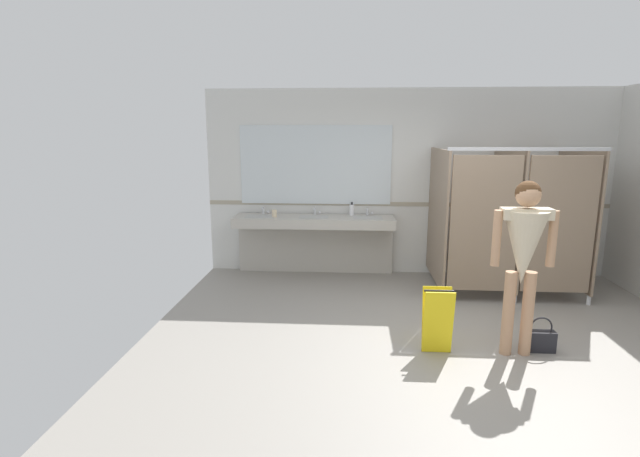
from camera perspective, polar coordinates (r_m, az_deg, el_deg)
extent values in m
cube|color=gray|center=(5.10, 14.49, -13.79)|extent=(6.19, 5.60, 0.10)
cube|color=silver|center=(7.19, 11.36, 5.41)|extent=(6.19, 0.12, 2.72)
cube|color=#9E937F|center=(7.17, 11.32, 2.88)|extent=(6.19, 0.01, 0.06)
cube|color=#B2ADA3|center=(6.88, -0.73, 0.86)|extent=(2.33, 0.53, 0.14)
cube|color=#B2ADA3|center=(7.20, -0.57, -2.31)|extent=(2.33, 0.08, 0.76)
cube|color=#ADADA8|center=(6.95, -7.14, 1.05)|extent=(0.42, 0.29, 0.11)
cylinder|color=silver|center=(7.14, -6.85, 2.18)|extent=(0.04, 0.04, 0.11)
cylinder|color=silver|center=(7.08, -6.94, 2.47)|extent=(0.03, 0.11, 0.03)
sphere|color=silver|center=(7.14, -6.28, 1.99)|extent=(0.04, 0.04, 0.04)
cube|color=#ADADA8|center=(6.85, -0.75, 0.98)|extent=(0.42, 0.29, 0.11)
cylinder|color=silver|center=(7.04, -0.62, 2.13)|extent=(0.04, 0.04, 0.11)
cylinder|color=silver|center=(6.97, -0.65, 2.42)|extent=(0.03, 0.11, 0.03)
sphere|color=silver|center=(7.04, -0.04, 1.94)|extent=(0.04, 0.04, 0.04)
cube|color=#ADADA8|center=(6.83, 5.76, 0.90)|extent=(0.42, 0.29, 0.11)
cylinder|color=silver|center=(7.02, 5.72, 2.05)|extent=(0.04, 0.04, 0.11)
cylinder|color=silver|center=(6.96, 5.75, 2.34)|extent=(0.03, 0.11, 0.03)
sphere|color=silver|center=(7.04, 6.29, 1.85)|extent=(0.04, 0.04, 0.04)
cube|color=silver|center=(7.05, -0.57, 7.65)|extent=(2.23, 0.02, 1.15)
cube|color=#84705B|center=(6.56, 13.95, 1.56)|extent=(0.03, 1.30, 1.77)
cylinder|color=silver|center=(6.23, 14.47, -7.97)|extent=(0.05, 0.05, 0.12)
cube|color=#84705B|center=(6.77, 21.44, 1.41)|extent=(0.03, 1.30, 1.77)
cylinder|color=silver|center=(6.45, 22.38, -7.80)|extent=(0.05, 0.05, 0.12)
cube|color=#84705B|center=(7.10, 28.35, 1.25)|extent=(0.03, 1.30, 1.77)
cylinder|color=silver|center=(6.79, 29.63, -7.51)|extent=(0.05, 0.05, 0.12)
cube|color=#84705B|center=(6.06, 19.13, 0.46)|extent=(0.82, 0.03, 1.67)
cube|color=#84705B|center=(6.35, 26.95, 0.33)|extent=(0.82, 0.03, 1.67)
cube|color=#B7BABF|center=(6.10, 23.81, 8.74)|extent=(1.85, 0.04, 0.04)
cylinder|color=tan|center=(4.97, 23.71, -9.37)|extent=(0.11, 0.11, 0.82)
cylinder|color=tan|center=(4.90, 21.73, -9.47)|extent=(0.11, 0.11, 0.82)
cone|color=beige|center=(4.75, 23.32, -2.16)|extent=(0.41, 0.41, 0.70)
cube|color=beige|center=(4.69, 23.63, 1.65)|extent=(0.45, 0.17, 0.10)
cylinder|color=tan|center=(4.83, 26.20, -1.11)|extent=(0.08, 0.08, 0.52)
cylinder|color=tan|center=(4.65, 20.50, -1.11)|extent=(0.08, 0.08, 0.52)
sphere|color=tan|center=(4.67, 23.80, 3.72)|extent=(0.22, 0.22, 0.22)
sphere|color=#472D19|center=(4.68, 23.77, 3.92)|extent=(0.23, 0.23, 0.23)
cube|color=black|center=(5.19, 24.97, -12.20)|extent=(0.28, 0.10, 0.21)
torus|color=black|center=(5.14, 25.10, -10.73)|extent=(0.21, 0.02, 0.21)
cylinder|color=white|center=(6.99, 3.85, 2.25)|extent=(0.07, 0.07, 0.16)
cylinder|color=black|center=(6.98, 3.86, 3.04)|extent=(0.03, 0.03, 0.04)
cylinder|color=beige|center=(6.85, -5.52, 1.81)|extent=(0.07, 0.07, 0.11)
cube|color=yellow|center=(4.72, 14.07, -10.95)|extent=(0.28, 0.10, 0.64)
cube|color=yellow|center=(4.81, 13.88, -10.55)|extent=(0.28, 0.10, 0.64)
cylinder|color=black|center=(4.66, 14.15, -7.32)|extent=(0.28, 0.02, 0.02)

